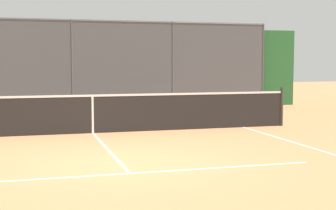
{
  "coord_description": "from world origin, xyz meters",
  "views": [
    {
      "loc": [
        1.51,
        8.29,
        1.77
      ],
      "look_at": [
        -0.72,
        0.48,
        1.05
      ],
      "focal_mm": 52.38,
      "sensor_mm": 36.0,
      "label": 1
    }
  ],
  "objects": [
    {
      "name": "ground_plane",
      "position": [
        0.0,
        0.0,
        0.0
      ],
      "size": [
        60.0,
        60.0,
        0.0
      ],
      "primitive_type": "plane",
      "color": "#C67A4C"
    },
    {
      "name": "court_line_markings",
      "position": [
        0.0,
        1.14,
        0.0
      ],
      "size": [
        8.18,
        8.38,
        0.01
      ],
      "color": "white",
      "rests_on": "ground"
    },
    {
      "name": "fence_backdrop",
      "position": [
        0.0,
        -10.09,
        1.51
      ],
      "size": [
        17.97,
        1.37,
        3.27
      ],
      "color": "#474C51",
      "rests_on": "ground"
    },
    {
      "name": "tennis_net",
      "position": [
        0.0,
        -3.81,
        0.49
      ],
      "size": [
        10.52,
        0.09,
        1.07
      ],
      "color": "#2D2D2D",
      "rests_on": "ground"
    }
  ]
}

